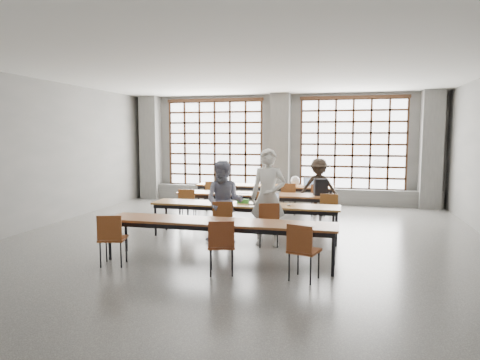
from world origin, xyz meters
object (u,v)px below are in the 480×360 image
Objects in this scene: chair_back_mid at (289,195)px; student_back at (319,187)px; mouse at (289,205)px; chair_mid_right at (328,208)px; desk_row_a at (264,187)px; chair_front_right at (268,220)px; chair_near_right at (302,246)px; student_female at (224,202)px; green_box at (243,201)px; chair_near_mid at (221,241)px; phone at (252,205)px; chair_near_left at (112,235)px; desk_row_d at (219,224)px; chair_mid_left at (187,203)px; student_male at (268,197)px; laptop_back at (310,184)px; chair_back_right at (318,196)px; desk_row_c at (244,207)px; chair_mid_centre at (267,206)px; red_pouch at (113,236)px; chair_front_left at (223,218)px; plastic_bag at (295,181)px; chair_back_left at (213,193)px; desk_row_b at (256,196)px; laptop_front at (271,201)px; backpack at (321,187)px.

chair_back_mid is 0.57× the size of student_back.
chair_mid_right is at bearing 53.70° from mouse.
chair_front_right reaches higher than desk_row_a.
chair_near_right is 2.67m from student_female.
student_female reaches higher than mouse.
chair_mid_right reaches higher than green_box.
phone is at bearing 90.65° from chair_near_mid.
desk_row_d is at bearing 20.46° from chair_near_left.
chair_near_mid is (1.90, 0.00, 0.00)m from chair_near_left.
chair_mid_left is 1.00× the size of chair_near_left.
student_male is 4.31× the size of laptop_back.
student_male reaches higher than chair_back_right.
desk_row_c is at bearing 150.95° from phone.
chair_near_left is 0.57× the size of student_back.
chair_mid_centre is at bearing 88.54° from chair_near_mid.
desk_row_c reaches higher than red_pouch.
student_back is (0.76, 3.61, 0.24)m from chair_front_right.
red_pouch is at bearing -90.61° from chair_mid_left.
chair_mid_left is 0.53× the size of student_female.
chair_mid_left is 2.16m from chair_front_left.
chair_back_mid and chair_mid_right have the same top height.
red_pouch is at bearing -162.07° from desk_row_d.
student_back is 6.21× the size of green_box.
plastic_bag reaches higher than desk_row_d.
chair_back_left is 3.00m from student_back.
desk_row_b is at bearing 91.56° from green_box.
chair_front_left is 0.33m from student_female.
student_male is at bearing 100.88° from chair_front_right.
chair_front_left is at bearing -131.55° from phone.
desk_row_a is 3.69m from mouse.
desk_row_b is 4.44m from chair_near_left.
chair_front_right is at bearing -76.47° from student_male.
desk_row_a is 4.55× the size of chair_back_mid.
backpack is at bearing 58.88° from laptop_front.
chair_near_mid reaches higher than desk_row_c.
student_back is (1.18, 5.47, 0.24)m from chair_near_mid.
backpack is (1.33, 1.80, 0.19)m from phone.
laptop_front is 1.95× the size of red_pouch.
chair_mid_right is 1.92m from phone.
plastic_bag is at bearing 76.80° from chair_front_left.
phone is at bearing -31.25° from chair_mid_left.
chair_mid_centre is at bearing -166.78° from backpack.
chair_front_right is at bearing -89.41° from chair_back_mid.
green_box is (1.64, 2.56, 0.24)m from chair_near_left.
chair_mid_right is at bearing 30.84° from desk_row_c.
laptop_back is (0.53, 0.73, 0.25)m from chair_back_mid.
desk_row_a and desk_row_d have the same top height.
plastic_bag is at bearing 97.34° from chair_near_right.
laptop_front reaches higher than desk_row_d.
green_box is (-0.35, -0.95, 0.24)m from chair_mid_centre.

